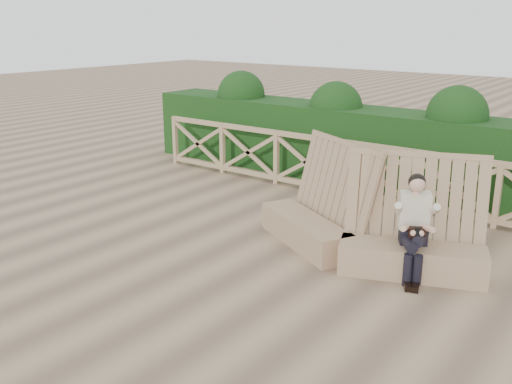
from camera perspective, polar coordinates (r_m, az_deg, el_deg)
The scene contains 5 objects.
ground at distance 7.81m, azimuth -0.05°, elevation -7.40°, with size 60.00×60.00×0.00m, color brown.
bench at distance 8.08m, azimuth 10.22°, elevation -3.87°, with size 3.57×1.53×1.55m.
woman at distance 7.57m, azimuth 15.56°, elevation -3.02°, with size 0.61×0.86×1.34m.
guardrail at distance 10.47m, azimuth 11.65°, elevation 1.81°, with size 10.10×0.09×1.10m.
hedge at distance 11.49m, azimuth 14.35°, elevation 3.97°, with size 12.00×1.20×1.50m, color black.
Camera 1 is at (4.32, -5.66, 3.20)m, focal length 40.00 mm.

